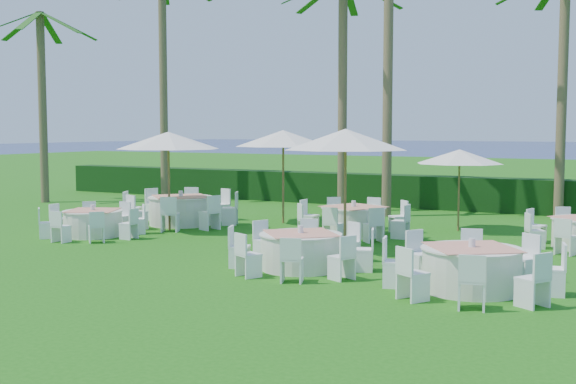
% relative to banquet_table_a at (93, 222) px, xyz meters
% --- Properties ---
extents(ground, '(120.00, 120.00, 0.00)m').
position_rel_banquet_table_a_xyz_m(ground, '(6.12, -0.92, -0.38)').
color(ground, '#1C5F10').
rests_on(ground, ground).
extents(hedge, '(34.00, 1.00, 1.20)m').
position_rel_banquet_table_a_xyz_m(hedge, '(6.12, 11.08, 0.22)').
color(hedge, black).
rests_on(hedge, ground).
extents(banquet_table_a, '(2.82, 2.82, 0.87)m').
position_rel_banquet_table_a_xyz_m(banquet_table_a, '(0.00, 0.00, 0.00)').
color(banquet_table_a, silver).
rests_on(banquet_table_a, ground).
extents(banquet_table_b, '(2.98, 2.98, 0.92)m').
position_rel_banquet_table_a_xyz_m(banquet_table_b, '(7.14, -1.54, 0.03)').
color(banquet_table_b, silver).
rests_on(banquet_table_b, ground).
extents(banquet_table_c, '(3.19, 3.19, 0.96)m').
position_rel_banquet_table_a_xyz_m(banquet_table_c, '(10.79, -1.92, 0.05)').
color(banquet_table_c, silver).
rests_on(banquet_table_c, ground).
extents(banquet_table_d, '(3.42, 3.42, 1.04)m').
position_rel_banquet_table_a_xyz_m(banquet_table_d, '(0.73, 3.04, 0.09)').
color(banquet_table_d, silver).
rests_on(banquet_table_d, ground).
extents(banquet_table_e, '(3.13, 3.13, 0.95)m').
position_rel_banquet_table_a_xyz_m(banquet_table_e, '(6.23, 3.51, 0.04)').
color(banquet_table_e, silver).
rests_on(banquet_table_e, ground).
extents(umbrella_a, '(2.94, 2.94, 2.84)m').
position_rel_banquet_table_a_xyz_m(umbrella_a, '(1.15, 1.90, 2.22)').
color(umbrella_a, brown).
rests_on(umbrella_a, ground).
extents(umbrella_b, '(3.09, 3.09, 2.93)m').
position_rel_banquet_table_a_xyz_m(umbrella_b, '(6.95, 1.24, 2.30)').
color(umbrella_b, brown).
rests_on(umbrella_b, ground).
extents(umbrella_c, '(3.03, 3.03, 2.89)m').
position_rel_banquet_table_a_xyz_m(umbrella_c, '(3.32, 4.85, 2.26)').
color(umbrella_c, brown).
rests_on(umbrella_c, ground).
extents(umbrella_d, '(2.49, 2.49, 2.34)m').
position_rel_banquet_table_a_xyz_m(umbrella_d, '(8.60, 5.62, 1.76)').
color(umbrella_d, brown).
rests_on(umbrella_d, ground).
extents(palm_a, '(4.41, 4.04, 9.21)m').
position_rel_banquet_table_a_xyz_m(palm_a, '(-4.20, 8.69, 4.69)').
color(palm_a, brown).
rests_on(palm_a, ground).
extents(palm_b, '(4.27, 4.36, 8.18)m').
position_rel_banquet_table_a_xyz_m(palm_b, '(3.62, 8.71, 4.16)').
color(palm_b, brown).
rests_on(palm_b, ground).
extents(palm_c, '(4.40, 4.14, 11.17)m').
position_rel_banquet_table_a_xyz_m(palm_c, '(5.55, 8.01, 5.69)').
color(palm_c, brown).
rests_on(palm_c, ground).
extents(palm_d, '(4.40, 3.97, 8.10)m').
position_rel_banquet_table_a_xyz_m(palm_d, '(10.71, 10.38, 4.12)').
color(palm_d, brown).
rests_on(palm_d, ground).
extents(palm_f, '(4.41, 4.05, 7.51)m').
position_rel_banquet_table_a_xyz_m(palm_f, '(-8.11, 6.02, 3.81)').
color(palm_f, brown).
rests_on(palm_f, ground).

